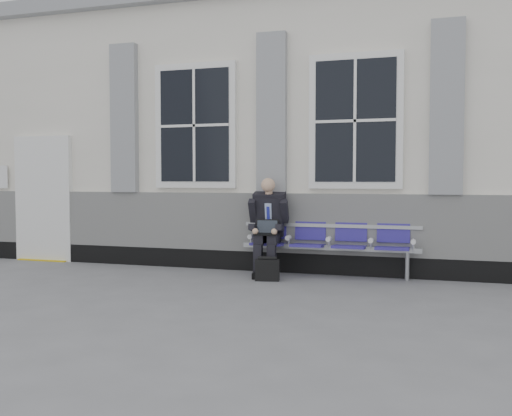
% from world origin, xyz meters
% --- Properties ---
extents(ground, '(70.00, 70.00, 0.00)m').
position_xyz_m(ground, '(0.00, 0.00, 0.00)').
color(ground, slate).
rests_on(ground, ground).
extents(station_building, '(14.40, 4.40, 4.49)m').
position_xyz_m(station_building, '(-0.02, 3.47, 2.22)').
color(station_building, white).
rests_on(station_building, ground).
extents(bench, '(2.60, 0.47, 0.91)m').
position_xyz_m(bench, '(0.01, 1.32, 0.55)').
color(bench, '#9EA0A3').
rests_on(bench, ground).
extents(businessman, '(0.60, 0.80, 1.43)m').
position_xyz_m(businessman, '(-0.88, 1.19, 0.77)').
color(businessman, black).
rests_on(businessman, ground).
extents(briefcase, '(0.35, 0.19, 0.34)m').
position_xyz_m(briefcase, '(-0.75, 0.69, 0.16)').
color(briefcase, black).
rests_on(briefcase, ground).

